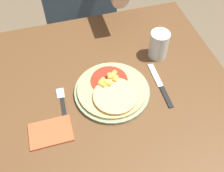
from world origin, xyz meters
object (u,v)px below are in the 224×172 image
object	(u,v)px
pizza	(112,90)
drinking_glass	(159,45)
fork	(63,104)
dining_table	(104,114)
knife	(161,86)
plate	(112,91)

from	to	relation	value
pizza	drinking_glass	size ratio (longest dim) A/B	2.19
fork	pizza	bearing A→B (deg)	-0.25
dining_table	knife	bearing A→B (deg)	-0.84
knife	plate	bearing A→B (deg)	173.51
dining_table	drinking_glass	bearing A→B (deg)	29.48
plate	knife	xyz separation A→B (m)	(0.19, -0.02, -0.00)
dining_table	pizza	xyz separation A→B (m)	(0.04, 0.01, 0.14)
dining_table	drinking_glass	distance (m)	0.36
plate	drinking_glass	bearing A→B (deg)	30.17
drinking_glass	dining_table	bearing A→B (deg)	-150.52
drinking_glass	fork	bearing A→B (deg)	-161.58
fork	knife	xyz separation A→B (m)	(0.38, -0.02, -0.00)
plate	drinking_glass	distance (m)	0.28
dining_table	knife	distance (m)	0.25
pizza	fork	bearing A→B (deg)	179.75
fork	drinking_glass	bearing A→B (deg)	18.42
pizza	dining_table	bearing A→B (deg)	-160.96
plate	pizza	distance (m)	0.02
pizza	drinking_glass	world-z (taller)	drinking_glass
fork	drinking_glass	distance (m)	0.45
plate	drinking_glass	size ratio (longest dim) A/B	2.40
dining_table	fork	world-z (taller)	fork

